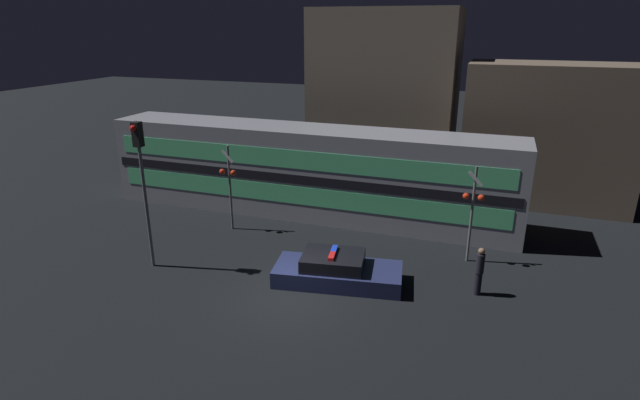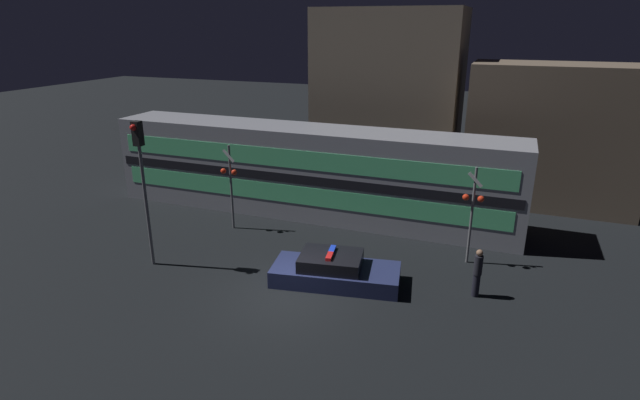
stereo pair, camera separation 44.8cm
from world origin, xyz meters
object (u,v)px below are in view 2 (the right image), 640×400
object	(u,v)px
crossing_signal_near	(472,208)
traffic_light_corner	(141,166)
pedestrian	(477,272)
police_car	(334,271)
train	(308,171)

from	to	relation	value
crossing_signal_near	traffic_light_corner	bearing A→B (deg)	-158.47
pedestrian	traffic_light_corner	xyz separation A→B (m)	(-12.09, -2.03, 3.09)
police_car	crossing_signal_near	xyz separation A→B (m)	(4.38, 3.38, 1.89)
train	crossing_signal_near	bearing A→B (deg)	-20.06
pedestrian	crossing_signal_near	size ratio (longest dim) A/B	0.45
train	pedestrian	size ratio (longest dim) A/B	11.44
pedestrian	traffic_light_corner	distance (m)	12.65
police_car	crossing_signal_near	distance (m)	5.85
train	pedestrian	bearing A→B (deg)	-32.63
police_car	crossing_signal_near	bearing A→B (deg)	28.17
police_car	traffic_light_corner	xyz separation A→B (m)	(-7.19, -1.18, 3.55)
pedestrian	crossing_signal_near	xyz separation A→B (m)	(-0.53, 2.53, 1.43)
police_car	pedestrian	world-z (taller)	pedestrian
train	crossing_signal_near	xyz separation A→B (m)	(7.98, -2.92, 0.19)
train	traffic_light_corner	world-z (taller)	traffic_light_corner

